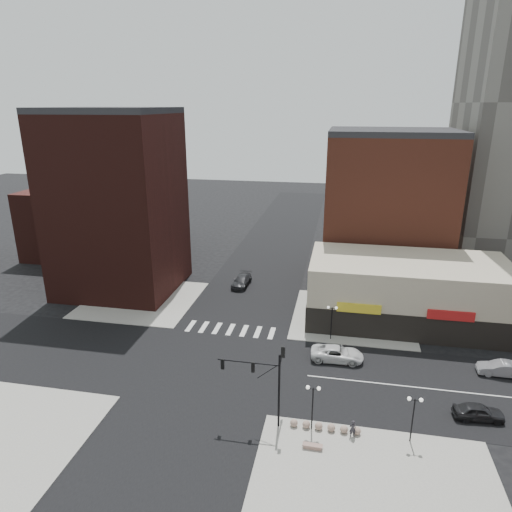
# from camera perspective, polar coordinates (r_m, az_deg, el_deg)

# --- Properties ---
(ground) EXTENTS (240.00, 240.00, 0.00)m
(ground) POSITION_cam_1_polar(r_m,az_deg,el_deg) (49.64, -5.44, -13.48)
(ground) COLOR black
(ground) RESTS_ON ground
(road_ew) EXTENTS (200.00, 14.00, 0.02)m
(road_ew) POSITION_cam_1_polar(r_m,az_deg,el_deg) (49.64, -5.44, -13.47)
(road_ew) COLOR black
(road_ew) RESTS_ON ground
(road_ns) EXTENTS (14.00, 200.00, 0.02)m
(road_ns) POSITION_cam_1_polar(r_m,az_deg,el_deg) (49.64, -5.44, -13.47)
(road_ns) COLOR black
(road_ns) RESTS_ON ground
(sidewalk_nw) EXTENTS (15.00, 15.00, 0.12)m
(sidewalk_nw) POSITION_cam_1_polar(r_m,az_deg,el_deg) (66.42, -14.05, -5.30)
(sidewalk_nw) COLOR gray
(sidewalk_nw) RESTS_ON ground
(sidewalk_ne) EXTENTS (15.00, 15.00, 0.12)m
(sidewalk_ne) POSITION_cam_1_polar(r_m,az_deg,el_deg) (60.74, 11.89, -7.45)
(sidewalk_ne) COLOR gray
(sidewalk_ne) RESTS_ON ground
(sidewalk_se) EXTENTS (18.00, 14.00, 0.12)m
(sidewalk_se) POSITION_cam_1_polar(r_m,az_deg,el_deg) (37.24, 14.77, -26.87)
(sidewalk_se) COLOR gray
(sidewalk_se) RESTS_ON ground
(building_nw) EXTENTS (16.00, 15.00, 25.00)m
(building_nw) POSITION_cam_1_polar(r_m,az_deg,el_deg) (68.07, -16.94, 6.06)
(building_nw) COLOR #341410
(building_nw) RESTS_ON ground
(building_nw_low) EXTENTS (20.00, 18.00, 12.00)m
(building_nw_low) POSITION_cam_1_polar(r_m,az_deg,el_deg) (88.90, -19.46, 4.27)
(building_nw_low) COLOR #341410
(building_nw_low) RESTS_ON ground
(building_ne_midrise) EXTENTS (18.00, 15.00, 22.00)m
(building_ne_midrise) POSITION_cam_1_polar(r_m,az_deg,el_deg) (71.72, 16.00, 5.52)
(building_ne_midrise) COLOR brown
(building_ne_midrise) RESTS_ON ground
(building_ne_row) EXTENTS (24.20, 12.20, 8.00)m
(building_ne_row) POSITION_cam_1_polar(r_m,az_deg,el_deg) (60.45, 18.27, -4.78)
(building_ne_row) COLOR #B3A58F
(building_ne_row) RESTS_ON ground
(traffic_signal) EXTENTS (5.59, 3.09, 7.77)m
(traffic_signal) POSITION_cam_1_polar(r_m,az_deg,el_deg) (39.14, 1.57, -14.41)
(traffic_signal) COLOR black
(traffic_signal) RESTS_ON ground
(street_lamp_se_a) EXTENTS (1.22, 0.32, 4.16)m
(street_lamp_se_a) POSITION_cam_1_polar(r_m,az_deg,el_deg) (39.61, 7.13, -17.03)
(street_lamp_se_a) COLOR black
(street_lamp_se_a) RESTS_ON sidewalk_se
(street_lamp_se_b) EXTENTS (1.22, 0.32, 4.16)m
(street_lamp_se_b) POSITION_cam_1_polar(r_m,az_deg,el_deg) (40.12, 19.16, -17.52)
(street_lamp_se_b) COLOR black
(street_lamp_se_b) RESTS_ON sidewalk_se
(street_lamp_ne) EXTENTS (1.22, 0.32, 4.16)m
(street_lamp_ne) POSITION_cam_1_polar(r_m,az_deg,el_deg) (53.45, 9.47, -7.18)
(street_lamp_ne) COLOR black
(street_lamp_ne) RESTS_ON sidewalk_ne
(bollard_row) EXTENTS (5.90, 0.65, 0.65)m
(bollard_row) POSITION_cam_1_polar(r_m,az_deg,el_deg) (41.30, 8.62, -20.36)
(bollard_row) COLOR gray
(bollard_row) RESTS_ON sidewalk_se
(white_suv) EXTENTS (5.64, 2.69, 1.55)m
(white_suv) POSITION_cam_1_polar(r_m,az_deg,el_deg) (50.74, 10.11, -11.92)
(white_suv) COLOR silver
(white_suv) RESTS_ON ground
(dark_sedan_east) EXTENTS (4.36, 2.00, 1.45)m
(dark_sedan_east) POSITION_cam_1_polar(r_m,az_deg,el_deg) (46.26, 26.06, -17.09)
(dark_sedan_east) COLOR black
(dark_sedan_east) RESTS_ON ground
(silver_sedan) EXTENTS (4.54, 1.69, 1.48)m
(silver_sedan) POSITION_cam_1_polar(r_m,az_deg,el_deg) (53.66, 28.29, -12.29)
(silver_sedan) COLOR gray
(silver_sedan) RESTS_ON ground
(dark_sedan_north) EXTENTS (2.47, 5.54, 1.58)m
(dark_sedan_north) POSITION_cam_1_polar(r_m,az_deg,el_deg) (69.05, -1.81, -3.13)
(dark_sedan_north) COLOR black
(dark_sedan_north) RESTS_ON ground
(pedestrian) EXTENTS (0.65, 0.51, 1.56)m
(pedestrian) POSITION_cam_1_polar(r_m,az_deg,el_deg) (40.79, 11.98, -20.34)
(pedestrian) COLOR #28262B
(pedestrian) RESTS_ON sidewalk_se
(stone_bench) EXTENTS (1.59, 0.50, 0.37)m
(stone_bench) POSITION_cam_1_polar(r_m,az_deg,el_deg) (39.58, 7.07, -22.54)
(stone_bench) COLOR gray
(stone_bench) RESTS_ON sidewalk_se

